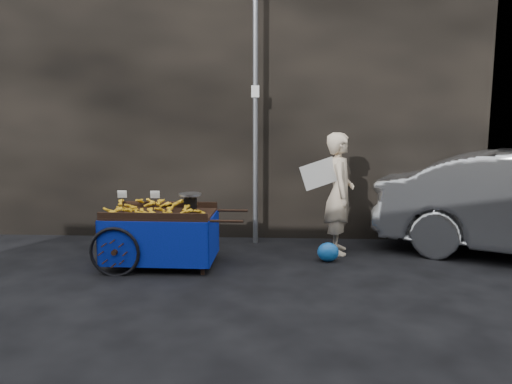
{
  "coord_description": "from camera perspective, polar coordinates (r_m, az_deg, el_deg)",
  "views": [
    {
      "loc": [
        0.71,
        -6.55,
        2.05
      ],
      "look_at": [
        0.35,
        0.5,
        0.95
      ],
      "focal_mm": 35.0,
      "sensor_mm": 36.0,
      "label": 1
    }
  ],
  "objects": [
    {
      "name": "ground",
      "position": [
        6.9,
        -3.15,
        -8.44
      ],
      "size": [
        80.0,
        80.0,
        0.0
      ],
      "primitive_type": "plane",
      "color": "black",
      "rests_on": "ground"
    },
    {
      "name": "plastic_bag",
      "position": [
        7.13,
        8.23,
        -6.81
      ],
      "size": [
        0.3,
        0.24,
        0.27
      ],
      "primitive_type": "ellipsoid",
      "color": "#185DB4",
      "rests_on": "ground"
    },
    {
      "name": "building_wall",
      "position": [
        9.16,
        0.96,
        11.67
      ],
      "size": [
        13.5,
        2.0,
        5.0
      ],
      "color": "black",
      "rests_on": "ground"
    },
    {
      "name": "street_pole",
      "position": [
        7.86,
        -0.06,
        8.55
      ],
      "size": [
        0.12,
        0.1,
        4.0
      ],
      "color": "slate",
      "rests_on": "ground"
    },
    {
      "name": "banana_cart",
      "position": [
        6.88,
        -11.19,
        -2.94
      ],
      "size": [
        1.98,
        1.01,
        1.07
      ],
      "rotation": [
        0.0,
        0.0,
        -0.01
      ],
      "color": "black",
      "rests_on": "ground"
    },
    {
      "name": "vendor",
      "position": [
        7.45,
        9.49,
        -0.16
      ],
      "size": [
        0.84,
        0.68,
        1.79
      ],
      "rotation": [
        0.0,
        0.0,
        1.52
      ],
      "color": "#C7B294",
      "rests_on": "ground"
    }
  ]
}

